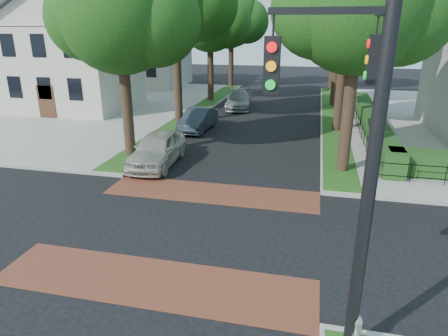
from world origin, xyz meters
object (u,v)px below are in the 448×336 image
(parked_car_front, at_px, (157,149))
(parked_car_rear, at_px, (238,100))
(fire_hydrant, at_px, (355,332))
(parked_car_middle, at_px, (198,120))
(traffic_signal, at_px, (362,141))

(parked_car_front, xyz_separation_m, parked_car_rear, (1.19, 15.30, -0.11))
(parked_car_rear, relative_size, fire_hydrant, 5.75)
(parked_car_middle, height_order, fire_hydrant, parked_car_middle)
(parked_car_rear, bearing_deg, parked_car_middle, -106.26)
(parked_car_rear, bearing_deg, fire_hydrant, -81.57)
(traffic_signal, relative_size, parked_car_rear, 1.61)
(traffic_signal, height_order, parked_car_rear, traffic_signal)
(parked_car_front, xyz_separation_m, parked_car_middle, (0.00, 7.23, -0.10))
(traffic_signal, bearing_deg, fire_hydrant, -31.68)
(parked_car_middle, xyz_separation_m, parked_car_rear, (1.19, 8.07, -0.01))
(parked_car_front, distance_m, parked_car_rear, 15.34)
(traffic_signal, xyz_separation_m, fire_hydrant, (0.31, -0.19, -4.15))
(traffic_signal, height_order, parked_car_front, traffic_signal)
(parked_car_rear, xyz_separation_m, fire_hydrant, (7.61, -26.04, -0.16))
(parked_car_front, bearing_deg, traffic_signal, -53.79)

